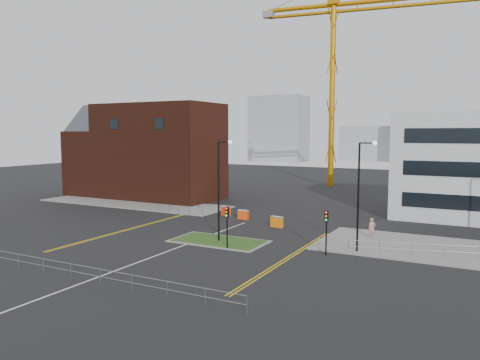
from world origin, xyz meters
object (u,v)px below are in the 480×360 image
object	(u,v)px
streetlamp_island	(221,182)
traffic_light_island	(227,219)
tower_crane	(368,44)
pedestrian	(372,228)

from	to	relation	value
streetlamp_island	traffic_light_island	world-z (taller)	streetlamp_island
traffic_light_island	tower_crane	bearing A→B (deg)	90.11
tower_crane	traffic_light_island	size ratio (longest dim) A/B	14.43
tower_crane	pedestrian	world-z (taller)	tower_crane
tower_crane	streetlamp_island	world-z (taller)	tower_crane
traffic_light_island	pedestrian	world-z (taller)	traffic_light_island
tower_crane	streetlamp_island	xyz separation A→B (m)	(-1.68, -47.78, -19.64)
streetlamp_island	traffic_light_island	bearing A→B (deg)	-48.59
streetlamp_island	traffic_light_island	distance (m)	3.92
tower_crane	traffic_light_island	distance (m)	54.64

